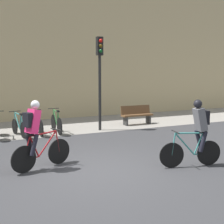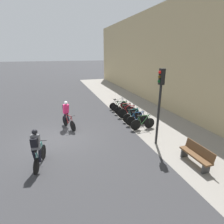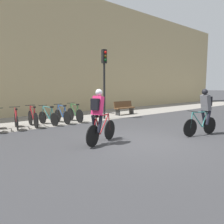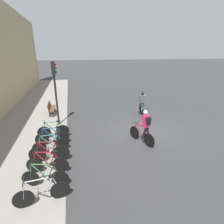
# 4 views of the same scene
# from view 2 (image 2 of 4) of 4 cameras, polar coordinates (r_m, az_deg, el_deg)

# --- Properties ---
(ground) EXTENTS (200.00, 200.00, 0.00)m
(ground) POSITION_cam_2_polar(r_m,az_deg,el_deg) (10.49, -17.28, -8.24)
(ground) COLOR #333335
(kerb_strip) EXTENTS (44.00, 4.50, 0.01)m
(kerb_strip) POSITION_cam_2_polar(r_m,az_deg,el_deg) (12.41, 15.56, -3.76)
(kerb_strip) COLOR gray
(kerb_strip) RESTS_ON ground
(building_facade) EXTENTS (44.00, 0.60, 8.45)m
(building_facade) POSITION_cam_2_polar(r_m,az_deg,el_deg) (13.15, 26.90, 15.16)
(building_facade) COLOR tan
(building_facade) RESTS_ON ground
(cyclist_pink) EXTENTS (1.66, 0.72, 1.79)m
(cyclist_pink) POSITION_cam_2_polar(r_m,az_deg,el_deg) (11.41, -14.54, -0.61)
(cyclist_pink) COLOR black
(cyclist_pink) RESTS_ON ground
(cyclist_grey) EXTENTS (1.70, 0.57, 1.77)m
(cyclist_grey) POSITION_cam_2_polar(r_m,az_deg,el_deg) (7.85, -23.30, -10.81)
(cyclist_grey) COLOR black
(cyclist_grey) RESTS_ON ground
(parked_bike_0) EXTENTS (0.46, 1.65, 0.94)m
(parked_bike_0) POSITION_cam_2_polar(r_m,az_deg,el_deg) (15.02, 2.02, 2.42)
(parked_bike_0) COLOR black
(parked_bike_0) RESTS_ON ground
(parked_bike_1) EXTENTS (0.50, 1.58, 0.94)m
(parked_bike_1) POSITION_cam_2_polar(r_m,az_deg,el_deg) (14.36, 3.05, 1.61)
(parked_bike_1) COLOR black
(parked_bike_1) RESTS_ON ground
(parked_bike_2) EXTENTS (0.50, 1.59, 0.95)m
(parked_bike_2) POSITION_cam_2_polar(r_m,az_deg,el_deg) (13.70, 4.17, 0.77)
(parked_bike_2) COLOR black
(parked_bike_2) RESTS_ON ground
(parked_bike_3) EXTENTS (0.46, 1.67, 0.99)m
(parked_bike_3) POSITION_cam_2_polar(r_m,az_deg,el_deg) (13.05, 5.42, -0.09)
(parked_bike_3) COLOR black
(parked_bike_3) RESTS_ON ground
(parked_bike_4) EXTENTS (0.46, 1.62, 0.94)m
(parked_bike_4) POSITION_cam_2_polar(r_m,az_deg,el_deg) (12.42, 6.78, -1.27)
(parked_bike_4) COLOR black
(parked_bike_4) RESTS_ON ground
(parked_bike_5) EXTENTS (0.46, 1.65, 0.96)m
(parked_bike_5) POSITION_cam_2_polar(r_m,az_deg,el_deg) (11.79, 8.29, -2.40)
(parked_bike_5) COLOR black
(parked_bike_5) RESTS_ON ground
(parked_bike_6) EXTENTS (0.46, 1.66, 0.98)m
(parked_bike_6) POSITION_cam_2_polar(r_m,az_deg,el_deg) (11.18, 9.98, -3.63)
(parked_bike_6) COLOR black
(parked_bike_6) RESTS_ON ground
(traffic_light_pole) EXTENTS (0.26, 0.30, 3.92)m
(traffic_light_pole) POSITION_cam_2_polar(r_m,az_deg,el_deg) (8.88, 15.41, 5.65)
(traffic_light_pole) COLOR black
(traffic_light_pole) RESTS_ON ground
(bench) EXTENTS (1.55, 0.44, 0.89)m
(bench) POSITION_cam_2_polar(r_m,az_deg,el_deg) (8.52, 25.83, -12.47)
(bench) COLOR brown
(bench) RESTS_ON ground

